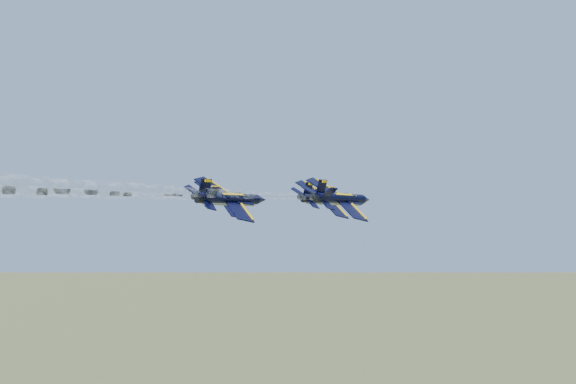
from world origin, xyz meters
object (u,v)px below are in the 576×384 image
Objects in this scene: jet_lead at (326,199)px; jet_slot at (231,199)px; jet_right at (342,199)px; jet_left at (226,199)px.

jet_lead is 23.46m from jet_slot.
jet_lead is 14.86m from jet_right.
jet_right is (20.89, 0.76, 0.00)m from jet_left.
jet_right is at bearing -46.52° from jet_lead.
jet_right is 1.00× the size of jet_slot.
jet_lead is 1.00× the size of jet_right.
jet_lead and jet_right have the same top height.
jet_left is at bearing -130.53° from jet_lead.
jet_left and jet_slot have the same top height.
jet_right is at bearing 52.73° from jet_slot.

